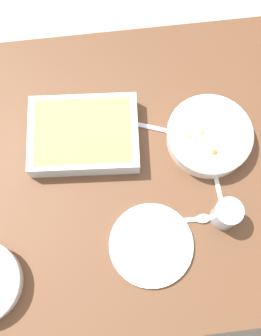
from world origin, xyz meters
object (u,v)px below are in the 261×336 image
(drink_cup, at_px, (226,214))
(baking_dish, at_px, (84,134))
(fork_on_table, at_px, (144,126))
(side_plate, at_px, (151,245))
(spoon_by_stew, at_px, (217,184))
(stew_bowl, at_px, (209,136))
(spoon_spare, at_px, (188,220))

(drink_cup, bearing_deg, baking_dish, 142.33)
(drink_cup, distance_m, fork_on_table, 0.34)
(side_plate, relative_size, spoon_by_stew, 1.25)
(drink_cup, xyz_separation_m, fork_on_table, (-0.17, 0.29, -0.04))
(stew_bowl, relative_size, drink_cup, 2.79)
(spoon_spare, bearing_deg, spoon_by_stew, 42.56)
(stew_bowl, height_order, side_plate, stew_bowl)
(drink_cup, xyz_separation_m, spoon_spare, (-0.10, 0.00, -0.03))
(spoon_spare, bearing_deg, stew_bowl, 67.29)
(drink_cup, bearing_deg, spoon_spare, 178.59)
(baking_dish, xyz_separation_m, spoon_by_stew, (0.35, -0.18, -0.03))
(baking_dish, bearing_deg, drink_cup, -37.67)
(spoon_spare, bearing_deg, baking_dish, 133.45)
(drink_cup, xyz_separation_m, spoon_by_stew, (0.00, 0.09, -0.03))
(side_plate, xyz_separation_m, spoon_spare, (0.10, 0.05, -0.00))
(spoon_by_stew, relative_size, spoon_spare, 1.00)
(fork_on_table, bearing_deg, drink_cup, -58.57)
(drink_cup, relative_size, spoon_spare, 0.48)
(spoon_by_stew, xyz_separation_m, fork_on_table, (-0.18, 0.19, -0.00))
(stew_bowl, height_order, spoon_by_stew, stew_bowl)
(spoon_by_stew, distance_m, fork_on_table, 0.26)
(stew_bowl, relative_size, side_plate, 1.08)
(drink_cup, bearing_deg, stew_bowl, 90.86)
(fork_on_table, bearing_deg, baking_dish, -174.02)
(spoon_by_stew, bearing_deg, spoon_spare, -137.44)
(baking_dish, distance_m, spoon_by_stew, 0.39)
(side_plate, bearing_deg, spoon_by_stew, 35.26)
(baking_dish, distance_m, spoon_spare, 0.37)
(drink_cup, bearing_deg, side_plate, -165.61)
(side_plate, bearing_deg, stew_bowl, 54.25)
(spoon_by_stew, bearing_deg, fork_on_table, 132.14)
(spoon_spare, xyz_separation_m, fork_on_table, (-0.08, 0.28, -0.00))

